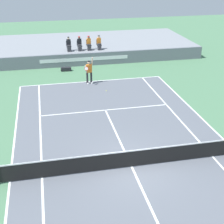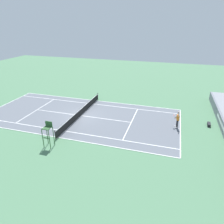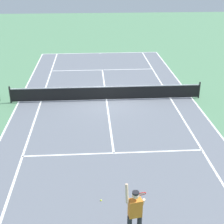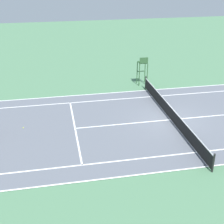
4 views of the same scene
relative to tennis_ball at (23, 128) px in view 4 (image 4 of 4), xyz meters
name	(u,v)px [view 4 (image 4 of 4)]	position (x,y,z in m)	size (l,w,h in m)	color
ground_plane	(171,120)	(-0.70, -9.64, -0.03)	(80.00, 80.00, 0.00)	#4C7A56
court	(171,120)	(-0.70, -9.64, -0.02)	(11.08, 23.88, 0.03)	slate
net	(171,113)	(-0.70, -9.64, 0.49)	(11.98, 0.10, 1.07)	black
tennis_ball	(23,128)	(0.00, 0.00, 0.00)	(0.07, 0.07, 0.07)	#D1E533
umpire_chair	(143,67)	(6.30, -9.64, 1.52)	(0.77, 0.77, 2.44)	#2D562D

